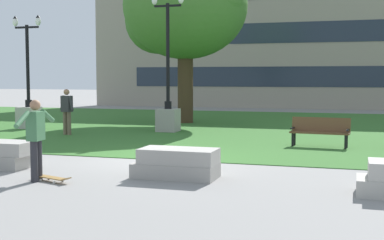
% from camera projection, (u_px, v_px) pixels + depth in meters
% --- Properties ---
extents(ground_plane, '(140.00, 140.00, 0.00)m').
position_uv_depth(ground_plane, '(157.00, 160.00, 14.02)').
color(ground_plane, gray).
extents(grass_lawn, '(40.00, 20.00, 0.02)m').
position_uv_depth(grass_lawn, '(238.00, 126.00, 23.55)').
color(grass_lawn, '#336628').
rests_on(grass_lawn, ground).
extents(concrete_block_left, '(1.80, 0.90, 0.64)m').
position_uv_depth(concrete_block_left, '(177.00, 164.00, 11.54)').
color(concrete_block_left, '#9E9991').
rests_on(concrete_block_left, ground).
extents(person_skateboarder, '(0.29, 1.56, 1.71)m').
position_uv_depth(person_skateboarder, '(36.00, 135.00, 11.11)').
color(person_skateboarder, '#28282D').
rests_on(person_skateboarder, ground).
extents(skateboard, '(1.03, 0.52, 0.14)m').
position_uv_depth(skateboard, '(51.00, 178.00, 11.14)').
color(skateboard, olive).
rests_on(skateboard, ground).
extents(park_bench_near_right, '(1.84, 0.69, 0.90)m').
position_uv_depth(park_bench_near_right, '(320.00, 130.00, 16.58)').
color(park_bench_near_right, brown).
rests_on(park_bench_near_right, grass_lawn).
extents(lamp_post_center, '(1.32, 0.80, 4.72)m').
position_uv_depth(lamp_post_center, '(29.00, 105.00, 22.48)').
color(lamp_post_center, '#ADA89E').
rests_on(lamp_post_center, grass_lawn).
extents(lamp_post_right, '(1.32, 0.80, 5.43)m').
position_uv_depth(lamp_post_right, '(168.00, 104.00, 21.16)').
color(lamp_post_right, gray).
rests_on(lamp_post_right, grass_lawn).
extents(tree_far_right, '(6.10, 5.81, 7.93)m').
position_uv_depth(tree_far_right, '(184.00, 8.00, 24.95)').
color(tree_far_right, '#42301E').
rests_on(tree_far_right, grass_lawn).
extents(person_bystander_near_lawn, '(0.76, 0.41, 1.71)m').
position_uv_depth(person_bystander_near_lawn, '(67.00, 109.00, 19.96)').
color(person_bystander_near_lawn, brown).
rests_on(person_bystander_near_lawn, grass_lawn).
extents(building_facade_distant, '(26.80, 1.03, 12.10)m').
position_uv_depth(building_facade_distant, '(273.00, 21.00, 37.08)').
color(building_facade_distant, gray).
rests_on(building_facade_distant, ground).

